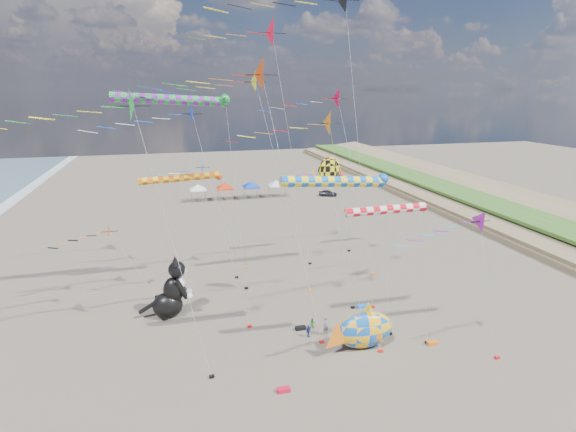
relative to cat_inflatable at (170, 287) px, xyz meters
The scene contains 29 objects.
ground 19.78m from the cat_inflatable, 53.97° to the right, with size 260.00×260.00×0.00m, color brown.
delta_kite_0 21.38m from the cat_inflatable, 46.79° to the right, with size 12.84×2.59×22.64m.
delta_kite_1 27.81m from the cat_inflatable, 14.10° to the right, with size 14.22×2.56×28.32m.
delta_kite_2 19.47m from the cat_inflatable, 21.28° to the right, with size 12.29×2.20×18.84m.
delta_kite_3 15.93m from the cat_inflatable, 66.13° to the right, with size 10.96×1.77×19.43m.
delta_kite_4 26.81m from the cat_inflatable, 38.75° to the left, with size 16.78×3.22×27.49m.
delta_kite_5 26.25m from the cat_inflatable, 33.61° to the right, with size 8.82×1.67×12.35m.
delta_kite_6 8.30m from the cat_inflatable, 145.25° to the left, with size 9.12×1.79×7.93m.
delta_kite_7 13.32m from the cat_inflatable, 70.12° to the left, with size 10.41×1.70×12.92m.
delta_kite_8 24.23m from the cat_inflatable, 12.48° to the left, with size 11.78×2.32×20.65m.
delta_kite_9 19.36m from the cat_inflatable, 94.20° to the right, with size 10.69×2.32×20.53m.
delta_kite_10 19.77m from the cat_inflatable, 10.72° to the left, with size 13.95×2.22×22.14m.
windsock_0 18.80m from the cat_inflatable, 32.86° to the right, with size 9.80×0.88×14.10m.
windsock_1 23.14m from the cat_inflatable, 32.38° to the left, with size 7.31×0.65×10.44m.
windsock_2 21.23m from the cat_inflatable, 32.69° to the right, with size 7.81×0.69×12.14m.
windsock_3 11.34m from the cat_inflatable, 74.00° to the left, with size 9.72×0.77×11.99m.
windsock_4 17.06m from the cat_inflatable, 67.08° to the left, with size 11.76×0.95×19.88m.
angelfish_kite 17.83m from the cat_inflatable, ahead, with size 3.74×3.02×14.38m.
cat_inflatable is the anchor object (origin of this frame).
fish_inflatable 17.88m from the cat_inflatable, 32.63° to the right, with size 6.38×2.89×4.04m.
person_adult 14.64m from the cat_inflatable, 28.56° to the right, with size 0.60×0.39×1.65m, color slate.
child_green 13.42m from the cat_inflatable, 25.60° to the right, with size 0.50×0.39×1.03m, color #197428.
child_blue 13.33m from the cat_inflatable, 31.74° to the right, with size 0.64×0.27×1.09m, color navy.
kite_bag_0 15.48m from the cat_inflatable, 61.17° to the right, with size 0.90×0.44×0.30m, color red.
kite_bag_1 12.50m from the cat_inflatable, 27.26° to the right, with size 0.90×0.44×0.30m, color black.
kite_bag_2 18.22m from the cat_inflatable, 10.13° to the right, with size 0.90×0.44×0.30m, color blue.
kite_bag_3 23.44m from the cat_inflatable, 27.29° to the right, with size 0.90×0.44×0.30m, color orange.
tent_row 46.05m from the cat_inflatable, 73.58° to the left, with size 19.20×4.20×3.80m.
parked_car 52.09m from the cat_inflatable, 54.12° to the left, with size 1.44×3.58×1.22m, color #26262D.
Camera 1 is at (-10.69, -23.45, 20.27)m, focal length 28.00 mm.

